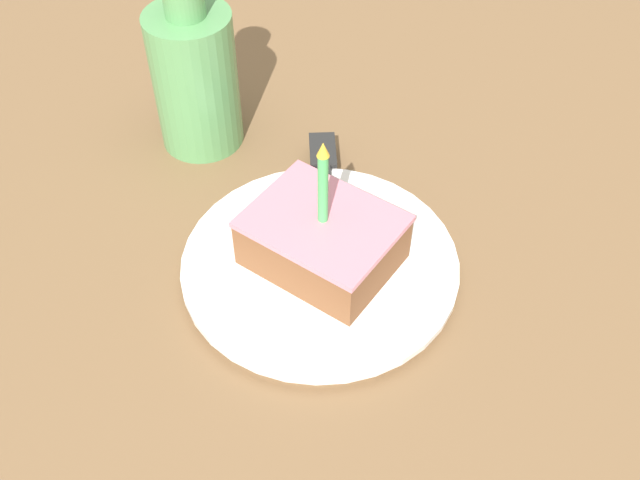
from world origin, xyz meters
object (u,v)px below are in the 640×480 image
(cake_slice, at_px, (323,239))
(plate, at_px, (320,265))
(fork, at_px, (326,197))
(bottle, at_px, (195,74))

(cake_slice, bearing_deg, plate, -46.08)
(plate, bearing_deg, fork, -148.99)
(cake_slice, bearing_deg, bottle, -110.83)
(cake_slice, xyz_separation_m, bottle, (-0.07, -0.19, 0.03))
(cake_slice, height_order, bottle, bottle)
(cake_slice, relative_size, bottle, 0.66)
(plate, bearing_deg, cake_slice, 133.92)
(plate, distance_m, bottle, 0.21)
(cake_slice, bearing_deg, fork, -147.26)
(plate, distance_m, fork, 0.07)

